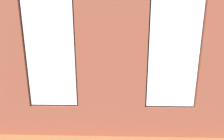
% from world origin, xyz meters
% --- Properties ---
extents(ground_plane, '(6.94, 5.62, 0.10)m').
position_xyz_m(ground_plane, '(0.00, 0.00, -0.05)').
color(ground_plane, brown).
extents(brick_wall_with_windows, '(6.34, 0.30, 3.09)m').
position_xyz_m(brick_wall_with_windows, '(0.00, 2.43, 1.49)').
color(brick_wall_with_windows, brown).
rests_on(brick_wall_with_windows, ground_plane).
extents(white_wall_right, '(0.10, 4.62, 3.09)m').
position_xyz_m(white_wall_right, '(3.12, 0.20, 1.54)').
color(white_wall_right, silver).
rests_on(white_wall_right, ground_plane).
extents(couch_by_window, '(1.74, 0.87, 0.80)m').
position_xyz_m(couch_by_window, '(0.88, 1.78, 0.33)').
color(couch_by_window, black).
rests_on(couch_by_window, ground_plane).
extents(couch_left, '(1.00, 1.96, 0.80)m').
position_xyz_m(couch_left, '(-2.47, 0.21, 0.33)').
color(couch_left, black).
rests_on(couch_left, ground_plane).
extents(coffee_table, '(1.21, 0.81, 0.43)m').
position_xyz_m(coffee_table, '(0.14, -0.06, 0.38)').
color(coffee_table, olive).
rests_on(coffee_table, ground_plane).
extents(cup_ceramic, '(0.08, 0.08, 0.10)m').
position_xyz_m(cup_ceramic, '(0.29, -0.16, 0.48)').
color(cup_ceramic, '#33567F').
rests_on(cup_ceramic, coffee_table).
extents(candle_jar, '(0.08, 0.08, 0.09)m').
position_xyz_m(candle_jar, '(0.14, -0.06, 0.48)').
color(candle_jar, '#B7333D').
rests_on(candle_jar, coffee_table).
extents(table_plant_small, '(0.15, 0.15, 0.25)m').
position_xyz_m(table_plant_small, '(0.05, 0.06, 0.57)').
color(table_plant_small, '#9E5638').
rests_on(table_plant_small, coffee_table).
extents(remote_black, '(0.11, 0.18, 0.02)m').
position_xyz_m(remote_black, '(-0.19, -0.20, 0.44)').
color(remote_black, black).
rests_on(remote_black, coffee_table).
extents(remote_gray, '(0.17, 0.06, 0.02)m').
position_xyz_m(remote_gray, '(0.51, 0.06, 0.44)').
color(remote_gray, '#59595B').
rests_on(remote_gray, coffee_table).
extents(media_console, '(1.08, 0.42, 0.55)m').
position_xyz_m(media_console, '(2.82, -0.03, 0.28)').
color(media_console, black).
rests_on(media_console, ground_plane).
extents(tv_flatscreen, '(1.06, 0.20, 0.75)m').
position_xyz_m(tv_flatscreen, '(2.82, -0.03, 0.93)').
color(tv_flatscreen, black).
rests_on(tv_flatscreen, media_console).
extents(potted_plant_corner_near_left, '(0.62, 0.62, 0.80)m').
position_xyz_m(potted_plant_corner_near_left, '(-2.62, -1.81, 0.54)').
color(potted_plant_corner_near_left, gray).
rests_on(potted_plant_corner_near_left, ground_plane).
extents(potted_plant_foreground_right, '(1.22, 1.08, 1.32)m').
position_xyz_m(potted_plant_foreground_right, '(2.54, -1.77, 0.82)').
color(potted_plant_foreground_right, gray).
rests_on(potted_plant_foreground_right, ground_plane).
extents(potted_plant_near_tv, '(0.66, 0.66, 1.00)m').
position_xyz_m(potted_plant_near_tv, '(2.27, 0.96, 0.67)').
color(potted_plant_near_tv, brown).
rests_on(potted_plant_near_tv, ground_plane).
extents(potted_plant_between_couches, '(0.80, 0.80, 1.04)m').
position_xyz_m(potted_plant_between_couches, '(-0.44, 1.73, 0.68)').
color(potted_plant_between_couches, beige).
rests_on(potted_plant_between_couches, ground_plane).
extents(potted_plant_by_left_couch, '(0.37, 0.37, 0.59)m').
position_xyz_m(potted_plant_by_left_couch, '(-2.07, -1.20, 0.40)').
color(potted_plant_by_left_couch, '#9E5638').
rests_on(potted_plant_by_left_couch, ground_plane).
extents(potted_plant_beside_window_right, '(0.89, 0.89, 1.31)m').
position_xyz_m(potted_plant_beside_window_right, '(2.47, 1.88, 0.85)').
color(potted_plant_beside_window_right, '#47423D').
rests_on(potted_plant_beside_window_right, ground_plane).
extents(potted_plant_mid_room_small, '(0.21, 0.21, 0.47)m').
position_xyz_m(potted_plant_mid_room_small, '(-0.53, -0.42, 0.30)').
color(potted_plant_mid_room_small, brown).
rests_on(potted_plant_mid_room_small, ground_plane).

